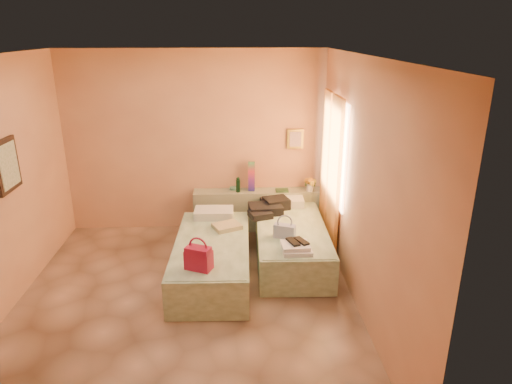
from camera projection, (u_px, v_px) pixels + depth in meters
ground at (186, 302)px, 5.40m from camera, size 4.50×4.50×0.00m
room_walls at (200, 144)px, 5.34m from camera, size 4.02×4.51×2.81m
headboard_ledge at (259, 210)px, 7.31m from camera, size 2.05×0.30×0.65m
bed_left at (212, 259)px, 5.90m from camera, size 0.95×2.02×0.50m
bed_right at (291, 242)px, 6.36m from camera, size 0.95×2.02×0.50m
water_bottle at (238, 185)px, 7.10m from camera, size 0.08×0.08×0.23m
rainbow_box at (252, 176)px, 7.14m from camera, size 0.11×0.11×0.46m
small_dish at (234, 188)px, 7.25m from camera, size 0.14×0.14×0.03m
green_book at (282, 190)px, 7.16m from camera, size 0.20×0.14×0.03m
flower_vase at (310, 183)px, 7.14m from camera, size 0.24×0.24×0.26m
magenta_handbag at (199, 258)px, 5.10m from camera, size 0.34×0.27×0.28m
khaki_garment at (227, 226)px, 6.18m from camera, size 0.44×0.40×0.06m
clothes_pile at (269, 208)px, 6.70m from camera, size 0.63×0.63×0.16m
blue_handbag at (285, 231)px, 5.89m from camera, size 0.30×0.21×0.18m
towel_stack at (297, 248)px, 5.52m from camera, size 0.35×0.30×0.10m
sandal_pair at (297, 242)px, 5.55m from camera, size 0.25×0.28×0.02m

